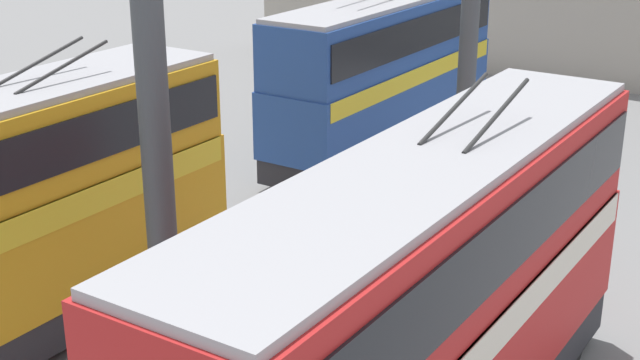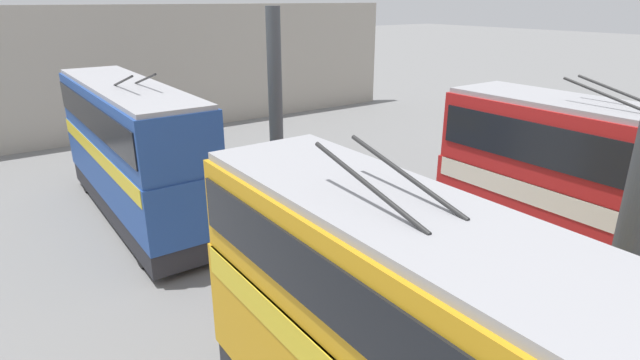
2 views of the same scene
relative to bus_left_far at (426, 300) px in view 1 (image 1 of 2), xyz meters
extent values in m
cylinder|color=#42474C|center=(-1.12, 4.20, 0.77)|extent=(0.49, 0.49, 7.59)
cylinder|color=#42474C|center=(10.66, 4.20, 0.77)|extent=(0.49, 0.49, 7.59)
cube|color=#333338|center=(10.66, 4.20, -2.98)|extent=(0.88, 0.88, 0.08)
cylinder|color=black|center=(4.14, -1.05, -2.49)|extent=(1.06, 0.30, 1.06)
cylinder|color=black|center=(4.14, 1.05, -2.49)|extent=(1.06, 0.30, 1.06)
cube|color=red|center=(0.01, 0.00, -0.88)|extent=(11.46, 2.50, 2.12)
cube|color=silver|center=(0.01, 0.00, -0.09)|extent=(11.11, 2.54, 0.55)
cube|color=red|center=(0.01, 0.00, 1.17)|extent=(11.34, 2.43, 1.98)
cube|color=black|center=(0.01, 0.00, 1.27)|extent=(11.00, 2.51, 1.09)
cube|color=#9E9EA3|center=(0.01, 0.00, 2.23)|extent=(11.23, 2.25, 0.14)
cylinder|color=#282828|center=(1.44, -0.35, 2.59)|extent=(2.35, 0.07, 0.65)
cylinder|color=#282828|center=(1.44, 0.35, 2.59)|extent=(2.35, 0.07, 0.65)
cylinder|color=black|center=(2.51, 7.35, -2.52)|extent=(1.02, 0.30, 1.02)
cylinder|color=black|center=(2.51, 9.45, -2.52)|extent=(1.02, 0.30, 1.02)
cube|color=#28282D|center=(-0.71, 8.40, -2.35)|extent=(9.46, 2.45, 0.78)
cube|color=gold|center=(-0.71, 8.40, -0.83)|extent=(9.65, 2.50, 2.26)
cube|color=yellow|center=(-0.71, 8.40, 0.02)|extent=(9.36, 2.54, 0.55)
cube|color=gold|center=(-0.71, 8.40, 1.15)|extent=(9.55, 2.43, 1.72)
cube|color=black|center=(-0.71, 8.40, 1.24)|extent=(9.26, 2.51, 0.94)
cube|color=#9E9EA3|center=(-0.71, 8.40, 2.08)|extent=(9.46, 2.25, 0.14)
cylinder|color=#282828|center=(0.49, 8.05, 2.44)|extent=(2.35, 0.07, 0.65)
cylinder|color=#282828|center=(0.49, 8.75, 2.44)|extent=(2.35, 0.07, 0.65)
cylinder|color=black|center=(17.80, 7.35, -2.55)|extent=(0.95, 0.30, 0.95)
cylinder|color=black|center=(17.80, 9.45, -2.55)|extent=(0.95, 0.30, 0.95)
cylinder|color=black|center=(10.02, 7.35, -2.55)|extent=(0.95, 0.30, 0.95)
cylinder|color=black|center=(10.02, 9.45, -2.55)|extent=(0.95, 0.30, 0.95)
cube|color=#28282D|center=(13.81, 8.40, -2.38)|extent=(10.56, 2.45, 0.76)
cube|color=#234793|center=(13.81, 8.40, -1.01)|extent=(10.77, 2.50, 1.98)
cube|color=yellow|center=(13.81, 8.40, -0.30)|extent=(10.45, 2.54, 0.55)
cube|color=#234793|center=(13.81, 8.40, 0.93)|extent=(10.66, 2.43, 1.90)
cube|color=black|center=(13.81, 8.40, 1.02)|extent=(10.34, 2.51, 1.05)
cube|color=#9E9EA3|center=(13.81, 8.40, 1.95)|extent=(10.56, 2.25, 0.14)
cube|color=black|center=(19.14, 8.40, -0.81)|extent=(0.12, 2.30, 1.27)
cylinder|color=#235638|center=(2.09, 6.46, -2.59)|extent=(0.64, 0.64, 0.86)
cylinder|color=#235638|center=(2.09, 6.46, -2.59)|extent=(0.67, 0.67, 0.04)
camera|label=1|loc=(-10.76, -5.14, 6.27)|focal=50.00mm
camera|label=2|loc=(-4.26, 12.91, 4.79)|focal=28.00mm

